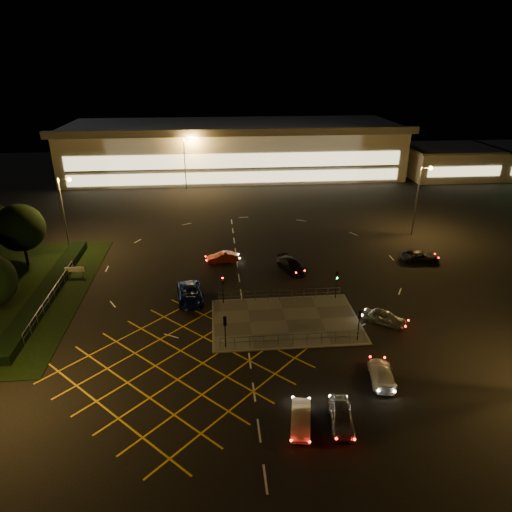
{
  "coord_description": "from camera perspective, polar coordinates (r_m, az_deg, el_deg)",
  "views": [
    {
      "loc": [
        -4.43,
        -40.05,
        23.83
      ],
      "look_at": [
        0.16,
        9.66,
        2.0
      ],
      "focal_mm": 32.0,
      "sensor_mm": 36.0,
      "label": 1
    }
  ],
  "objects": [
    {
      "name": "streetlight_nw",
      "position": [
        63.51,
        -22.71,
        5.99
      ],
      "size": [
        1.78,
        0.56,
        10.03
      ],
      "color": "slate",
      "rests_on": "ground"
    },
    {
      "name": "car_east_grey",
      "position": [
        61.44,
        19.85,
        -0.02
      ],
      "size": [
        4.85,
        2.49,
        1.31
      ],
      "primitive_type": "imported",
      "rotation": [
        0.0,
        0.0,
        1.5
      ],
      "color": "black",
      "rests_on": "ground"
    },
    {
      "name": "signal_sw",
      "position": [
        40.26,
        -3.89,
        -8.66
      ],
      "size": [
        0.28,
        0.3,
        3.15
      ],
      "rotation": [
        0.0,
        0.0,
        3.14
      ],
      "color": "black",
      "rests_on": "pedestrian_island"
    },
    {
      "name": "car_right_silver",
      "position": [
        46.23,
        15.81,
        -7.41
      ],
      "size": [
        4.28,
        3.68,
        1.39
      ],
      "primitive_type": "imported",
      "rotation": [
        0.0,
        0.0,
        0.96
      ],
      "color": "#ACAEB3",
      "rests_on": "ground"
    },
    {
      "name": "ground",
      "position": [
        46.81,
        0.9,
        -6.98
      ],
      "size": [
        180.0,
        180.0,
        0.0
      ],
      "primitive_type": "plane",
      "color": "black",
      "rests_on": "ground"
    },
    {
      "name": "car_circ_red",
      "position": [
        57.61,
        -4.2,
        -0.17
      ],
      "size": [
        4.07,
        1.79,
        1.3
      ],
      "primitive_type": "imported",
      "rotation": [
        0.0,
        0.0,
        4.82
      ],
      "color": "maroon",
      "rests_on": "ground"
    },
    {
      "name": "signal_ne",
      "position": [
        48.82,
        10.05,
        -2.86
      ],
      "size": [
        0.28,
        0.3,
        3.15
      ],
      "color": "black",
      "rests_on": "pedestrian_island"
    },
    {
      "name": "pedestrian_island",
      "position": [
        45.32,
        3.71,
        -8.07
      ],
      "size": [
        14.0,
        9.0,
        0.12
      ],
      "primitive_type": "cube",
      "color": "#4C4944",
      "rests_on": "ground"
    },
    {
      "name": "hedge",
      "position": [
        54.86,
        -24.53,
        -3.85
      ],
      "size": [
        2.0,
        26.0,
        1.0
      ],
      "primitive_type": "cube",
      "color": "black",
      "rests_on": "ground"
    },
    {
      "name": "supermarket",
      "position": [
        103.77,
        -2.82,
        13.31
      ],
      "size": [
        72.0,
        26.5,
        10.5
      ],
      "color": "beige",
      "rests_on": "ground"
    },
    {
      "name": "car_left_blue",
      "position": [
        49.05,
        -8.26,
        -4.7
      ],
      "size": [
        3.14,
        5.77,
        1.54
      ],
      "primitive_type": "imported",
      "rotation": [
        0.0,
        0.0,
        0.11
      ],
      "color": "#0E1C54",
      "rests_on": "ground"
    },
    {
      "name": "signal_nw",
      "position": [
        47.21,
        -4.18,
        -3.49
      ],
      "size": [
        0.28,
        0.3,
        3.15
      ],
      "color": "black",
      "rests_on": "pedestrian_island"
    },
    {
      "name": "retail_unit_a",
      "position": [
        108.67,
        22.92,
        10.86
      ],
      "size": [
        18.8,
        14.8,
        6.35
      ],
      "color": "beige",
      "rests_on": "ground"
    },
    {
      "name": "streetlight_far_right",
      "position": [
        98.1,
        16.03,
        12.6
      ],
      "size": [
        1.78,
        0.56,
        10.03
      ],
      "color": "slate",
      "rests_on": "ground"
    },
    {
      "name": "signal_se",
      "position": [
        42.13,
        12.79,
        -7.67
      ],
      "size": [
        0.28,
        0.3,
        3.15
      ],
      "rotation": [
        0.0,
        0.0,
        3.14
      ],
      "color": "black",
      "rests_on": "pedestrian_island"
    },
    {
      "name": "car_far_dkgrey",
      "position": [
        55.42,
        4.42,
        -1.13
      ],
      "size": [
        3.55,
        5.16,
        1.39
      ],
      "primitive_type": "imported",
      "rotation": [
        0.0,
        0.0,
        0.37
      ],
      "color": "black",
      "rests_on": "ground"
    },
    {
      "name": "car_queue_white",
      "position": [
        33.97,
        5.61,
        -19.6
      ],
      "size": [
        2.03,
        3.98,
        1.25
      ],
      "primitive_type": "imported",
      "rotation": [
        0.0,
        0.0,
        6.09
      ],
      "color": "white",
      "rests_on": "ground"
    },
    {
      "name": "streetlight_ne",
      "position": [
        68.83,
        19.9,
        7.68
      ],
      "size": [
        1.78,
        0.56,
        10.03
      ],
      "color": "slate",
      "rests_on": "ground"
    },
    {
      "name": "grass_verge",
      "position": [
        56.94,
        -29.21,
        -4.32
      ],
      "size": [
        18.0,
        30.0,
        0.08
      ],
      "primitive_type": "cube",
      "color": "black",
      "rests_on": "ground"
    },
    {
      "name": "tree_c",
      "position": [
        61.91,
        -27.39,
        3.15
      ],
      "size": [
        5.76,
        5.76,
        7.84
      ],
      "color": "black",
      "rests_on": "ground"
    },
    {
      "name": "streetlight_far_left",
      "position": [
        89.87,
        -8.65,
        12.28
      ],
      "size": [
        1.78,
        0.56,
        10.03
      ],
      "color": "slate",
      "rests_on": "ground"
    },
    {
      "name": "car_approach_white",
      "position": [
        38.91,
        15.44,
        -13.99
      ],
      "size": [
        2.49,
        4.59,
        1.26
      ],
      "primitive_type": "imported",
      "rotation": [
        0.0,
        0.0,
        2.97
      ],
      "color": "silver",
      "rests_on": "ground"
    },
    {
      "name": "car_near_silver",
      "position": [
        34.46,
        10.65,
        -19.08
      ],
      "size": [
        2.19,
        4.23,
        1.38
      ],
      "primitive_type": "imported",
      "rotation": [
        0.0,
        0.0,
        6.14
      ],
      "color": "#B7B9BF",
      "rests_on": "ground"
    }
  ]
}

